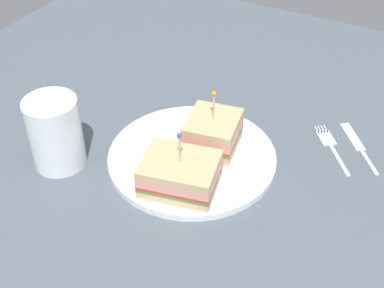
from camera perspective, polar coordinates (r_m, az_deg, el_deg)
name	(u,v)px	position (r cm, az deg, el deg)	size (l,w,h in cm)	color
ground_plane	(192,165)	(78.54, 0.00, -2.28)	(111.56, 111.56, 2.00)	#4C5660
plate	(192,157)	(77.55, 0.00, -1.44)	(24.99, 24.99, 1.03)	white
sandwich_half_front	(180,174)	(70.70, -1.32, -3.28)	(11.53, 9.89, 9.22)	tan
sandwich_half_back	(213,132)	(77.38, 2.30, 1.29)	(8.61, 9.18, 9.73)	tan
drink_glass	(56,137)	(77.10, -14.65, 0.78)	(7.64, 7.64, 10.78)	beige
fork	(330,143)	(83.35, 14.83, 0.06)	(8.36, 10.30, 0.35)	silver
knife	(358,144)	(84.44, 17.69, -0.01)	(8.49, 10.69, 0.35)	silver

